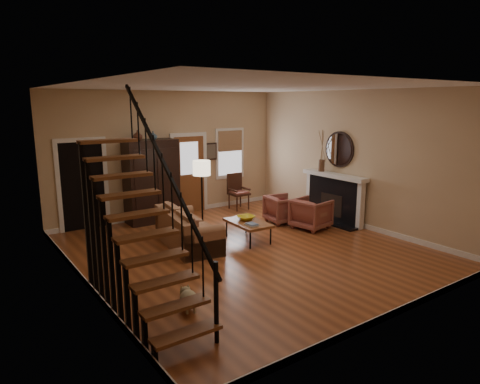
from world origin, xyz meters
TOP-DOWN VIEW (x-y plane):
  - room at (-0.41, 1.76)m, footprint 7.00×7.33m
  - staircase at (-2.78, -1.30)m, footprint 0.94×2.80m
  - fireplace at (3.13, 0.50)m, footprint 0.33×1.95m
  - armoire at (-0.70, 3.15)m, footprint 1.30×0.60m
  - vase_a at (-1.05, 3.05)m, footprint 0.24×0.24m
  - vase_b at (-0.65, 3.05)m, footprint 0.20×0.20m
  - sofa at (-0.86, 0.95)m, footprint 1.13×2.09m
  - coffee_table at (0.39, 0.50)m, footprint 0.71×1.16m
  - bowl at (0.44, 0.65)m, footprint 0.38×0.38m
  - books at (0.27, 0.20)m, footprint 0.21×0.28m
  - armchair_left at (2.18, 0.37)m, footprint 0.94×0.92m
  - armchair_right at (1.97, 1.17)m, footprint 0.87×0.85m
  - floor_lamp at (-0.23, 1.42)m, footprint 0.52×0.52m
  - side_chair at (1.85, 2.95)m, footprint 0.54×0.54m
  - dog at (-2.25, -1.64)m, footprint 0.35×0.48m

SIDE VIEW (x-z plane):
  - dog at x=-2.25m, z-range 0.00..0.31m
  - coffee_table at x=0.39m, z-range 0.00..0.43m
  - armchair_right at x=1.97m, z-range 0.00..0.70m
  - armchair_left at x=2.18m, z-range 0.00..0.74m
  - sofa at x=-0.86m, z-range 0.00..0.74m
  - books at x=0.27m, z-range 0.43..0.48m
  - bowl at x=0.44m, z-range 0.43..0.53m
  - side_chair at x=1.85m, z-range 0.00..1.02m
  - fireplace at x=3.13m, z-range -0.41..1.89m
  - floor_lamp at x=-0.23m, z-range 0.00..1.73m
  - armoire at x=-0.70m, z-range 0.00..2.10m
  - room at x=-0.41m, z-range -0.14..3.16m
  - staircase at x=-2.78m, z-range 0.00..3.20m
  - vase_b at x=-0.65m, z-range 2.10..2.31m
  - vase_a at x=-1.05m, z-range 2.10..2.35m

